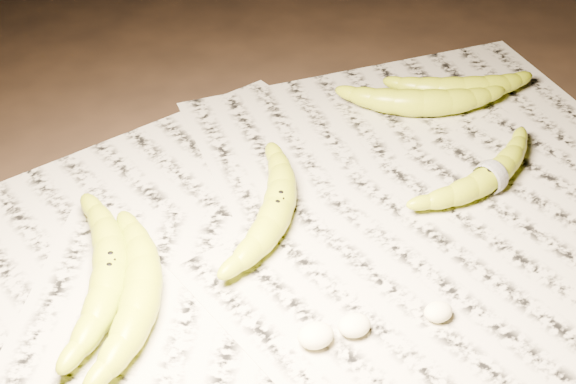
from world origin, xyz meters
name	(u,v)px	position (x,y,z in m)	size (l,w,h in m)	color
ground	(301,234)	(0.00, 0.00, 0.00)	(3.00, 3.00, 0.00)	black
newspaper_patch	(332,237)	(0.03, -0.02, 0.00)	(0.90, 0.70, 0.01)	#B5B09B
banana_left_a	(110,269)	(-0.22, 0.00, 0.03)	(0.23, 0.06, 0.04)	#B1B416
banana_left_b	(141,290)	(-0.20, -0.04, 0.03)	(0.21, 0.07, 0.04)	#B1B416
banana_center	(277,206)	(-0.02, 0.03, 0.03)	(0.21, 0.06, 0.04)	#B1B416
banana_taped	(491,175)	(0.25, -0.02, 0.03)	(0.20, 0.06, 0.03)	#B1B416
banana_upper_a	(422,101)	(0.26, 0.16, 0.03)	(0.20, 0.06, 0.04)	#B1B416
banana_upper_b	(463,87)	(0.33, 0.17, 0.03)	(0.18, 0.06, 0.04)	#B1B416
measuring_tape	(491,175)	(0.25, -0.02, 0.03)	(0.04, 0.04, 0.00)	white
flesh_chunk_a	(316,333)	(-0.06, -0.16, 0.02)	(0.04, 0.03, 0.02)	#F0E7B9
flesh_chunk_b	(355,323)	(-0.01, -0.16, 0.02)	(0.03, 0.03, 0.02)	#F0E7B9
flesh_chunk_c	(439,309)	(0.08, -0.18, 0.02)	(0.03, 0.03, 0.02)	#F0E7B9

